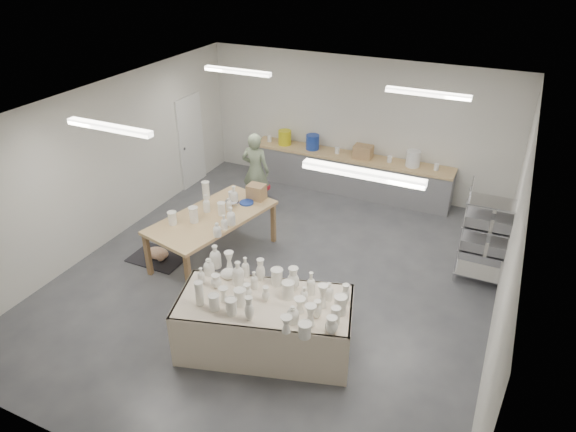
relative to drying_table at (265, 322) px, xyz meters
The scene contains 9 objects.
room 2.43m from the drying_table, 112.37° to the left, with size 8.00×8.02×3.00m.
back_counter 5.33m from the drying_table, 96.50° to the left, with size 4.60×0.60×1.24m.
wire_shelf 4.01m from the drying_table, 49.19° to the left, with size 0.88×0.48×1.80m.
drying_table is the anchor object (origin of this frame).
work_table 2.64m from the drying_table, 136.13° to the left, with size 1.64×2.51×1.23m.
rug 3.13m from the drying_table, 157.00° to the left, with size 1.00×0.70×0.02m, color black.
cat 3.10m from the drying_table, 157.08° to the left, with size 0.53×0.46×0.19m.
potter 4.41m from the drying_table, 119.73° to the left, with size 0.61×0.40×1.67m, color gray.
red_stool 4.63m from the drying_table, 118.07° to the left, with size 0.45×0.45×0.35m.
Camera 1 is at (3.23, -6.54, 5.29)m, focal length 32.00 mm.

